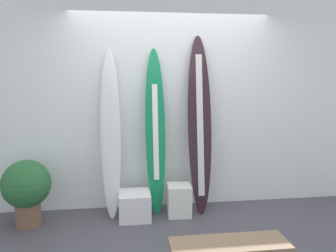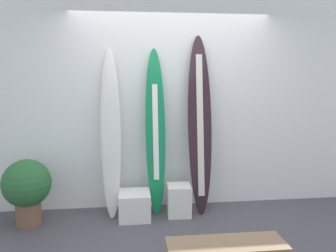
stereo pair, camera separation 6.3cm
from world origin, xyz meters
name	(u,v)px [view 2 (the right image)]	position (x,y,z in m)	size (l,w,h in m)	color
ground	(185,252)	(0.00, 0.00, -0.02)	(8.00, 8.00, 0.04)	#4B4850
wall_back	(170,101)	(0.00, 1.30, 1.40)	(7.20, 0.20, 2.80)	white
surfboard_ivory	(111,133)	(-0.77, 1.00, 1.03)	(0.25, 0.39, 2.06)	silver
surfboard_emerald	(155,132)	(-0.22, 1.01, 1.03)	(0.26, 0.33, 2.06)	#127D49
surfboard_charcoal	(200,126)	(0.34, 0.98, 1.10)	(0.30, 0.40, 2.23)	black
display_block_left	(179,200)	(0.06, 0.85, 0.19)	(0.30, 0.30, 0.39)	white
display_block_center	(135,205)	(-0.49, 0.82, 0.16)	(0.38, 0.38, 0.33)	white
potted_plant	(27,187)	(-1.72, 0.78, 0.46)	(0.55, 0.55, 0.78)	brown
bench	(226,250)	(0.21, -0.70, 0.38)	(0.93, 0.30, 0.44)	#83674B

